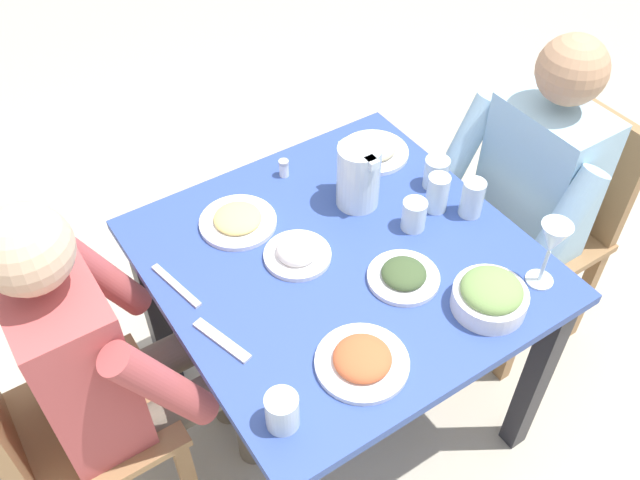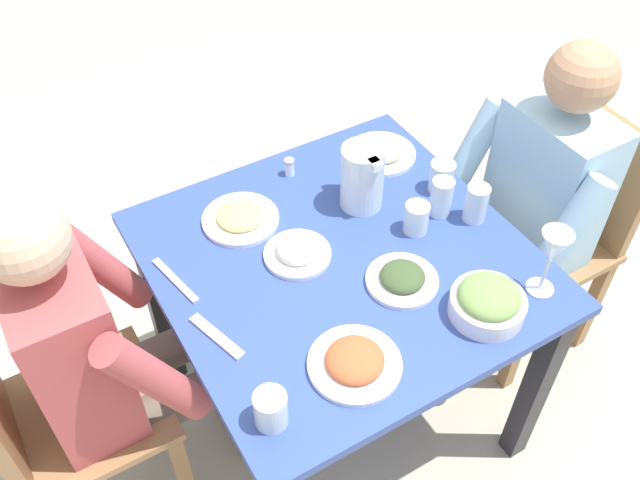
# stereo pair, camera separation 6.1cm
# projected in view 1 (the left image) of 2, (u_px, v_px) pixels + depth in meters

# --- Properties ---
(ground_plane) EXTENTS (8.00, 8.00, 0.00)m
(ground_plane) POSITION_uv_depth(u_px,v_px,m) (337.00, 406.00, 2.33)
(ground_plane) COLOR #B7AD99
(dining_table) EXTENTS (0.93, 0.93, 0.74)m
(dining_table) POSITION_uv_depth(u_px,v_px,m) (340.00, 286.00, 1.88)
(dining_table) COLOR #334C99
(dining_table) RESTS_ON ground_plane
(chair_near) EXTENTS (0.40, 0.40, 0.88)m
(chair_near) POSITION_uv_depth(u_px,v_px,m) (549.00, 215.00, 2.25)
(chair_near) COLOR #997047
(chair_near) RESTS_ON ground_plane
(chair_far) EXTENTS (0.40, 0.40, 0.88)m
(chair_far) POSITION_uv_depth(u_px,v_px,m) (52.00, 429.00, 1.72)
(chair_far) COLOR #997047
(chair_far) RESTS_ON ground_plane
(diner_near) EXTENTS (0.48, 0.53, 1.18)m
(diner_near) POSITION_uv_depth(u_px,v_px,m) (513.00, 206.00, 2.07)
(diner_near) COLOR #9EC6E0
(diner_near) RESTS_ON ground_plane
(diner_far) EXTENTS (0.48, 0.53, 1.18)m
(diner_far) POSITION_uv_depth(u_px,v_px,m) (117.00, 357.00, 1.69)
(diner_far) COLOR #B24C4C
(diner_far) RESTS_ON ground_plane
(water_pitcher) EXTENTS (0.16, 0.12, 0.19)m
(water_pitcher) POSITION_uv_depth(u_px,v_px,m) (358.00, 176.00, 1.88)
(water_pitcher) COLOR silver
(water_pitcher) RESTS_ON dining_table
(salad_bowl) EXTENTS (0.18, 0.18, 0.09)m
(salad_bowl) POSITION_uv_depth(u_px,v_px,m) (490.00, 295.00, 1.65)
(salad_bowl) COLOR white
(salad_bowl) RESTS_ON dining_table
(plate_rice_curry) EXTENTS (0.22, 0.22, 0.05)m
(plate_rice_curry) POSITION_uv_depth(u_px,v_px,m) (362.00, 360.00, 1.55)
(plate_rice_curry) COLOR white
(plate_rice_curry) RESTS_ON dining_table
(plate_fries) EXTENTS (0.21, 0.21, 0.04)m
(plate_fries) POSITION_uv_depth(u_px,v_px,m) (238.00, 220.00, 1.87)
(plate_fries) COLOR white
(plate_fries) RESTS_ON dining_table
(plate_beans) EXTENTS (0.21, 0.21, 0.04)m
(plate_beans) POSITION_uv_depth(u_px,v_px,m) (374.00, 150.00, 2.08)
(plate_beans) COLOR white
(plate_beans) RESTS_ON dining_table
(plate_yoghurt) EXTENTS (0.18, 0.18, 0.06)m
(plate_yoghurt) POSITION_uv_depth(u_px,v_px,m) (297.00, 252.00, 1.78)
(plate_yoghurt) COLOR white
(plate_yoghurt) RESTS_ON dining_table
(plate_dolmas) EXTENTS (0.18, 0.18, 0.04)m
(plate_dolmas) POSITION_uv_depth(u_px,v_px,m) (404.00, 275.00, 1.73)
(plate_dolmas) COLOR white
(plate_dolmas) RESTS_ON dining_table
(water_glass_by_pitcher) EXTENTS (0.07, 0.07, 0.09)m
(water_glass_by_pitcher) POSITION_uv_depth(u_px,v_px,m) (282.00, 411.00, 1.43)
(water_glass_by_pitcher) COLOR silver
(water_glass_by_pitcher) RESTS_ON dining_table
(water_glass_far_right) EXTENTS (0.06, 0.06, 0.11)m
(water_glass_far_right) POSITION_uv_depth(u_px,v_px,m) (472.00, 198.00, 1.87)
(water_glass_far_right) COLOR silver
(water_glass_far_right) RESTS_ON dining_table
(water_glass_far_left) EXTENTS (0.07, 0.07, 0.09)m
(water_glass_far_left) POSITION_uv_depth(u_px,v_px,m) (414.00, 215.00, 1.84)
(water_glass_far_left) COLOR silver
(water_glass_far_left) RESTS_ON dining_table
(water_glass_near_right) EXTENTS (0.07, 0.07, 0.09)m
(water_glass_near_right) POSITION_uv_depth(u_px,v_px,m) (436.00, 173.00, 1.96)
(water_glass_near_right) COLOR silver
(water_glass_near_right) RESTS_ON dining_table
(water_glass_near_left) EXTENTS (0.06, 0.06, 0.11)m
(water_glass_near_left) POSITION_uv_depth(u_px,v_px,m) (437.00, 193.00, 1.89)
(water_glass_near_left) COLOR silver
(water_glass_near_left) RESTS_ON dining_table
(wine_glass) EXTENTS (0.08, 0.08, 0.20)m
(wine_glass) POSITION_uv_depth(u_px,v_px,m) (552.00, 242.00, 1.64)
(wine_glass) COLOR silver
(wine_glass) RESTS_ON dining_table
(salt_shaker) EXTENTS (0.03, 0.03, 0.05)m
(salt_shaker) POSITION_uv_depth(u_px,v_px,m) (284.00, 168.00, 2.01)
(salt_shaker) COLOR white
(salt_shaker) RESTS_ON dining_table
(fork_near) EXTENTS (0.17, 0.07, 0.01)m
(fork_near) POSITION_uv_depth(u_px,v_px,m) (222.00, 340.00, 1.61)
(fork_near) COLOR silver
(fork_near) RESTS_ON dining_table
(knife_near) EXTENTS (0.18, 0.05, 0.01)m
(knife_near) POSITION_uv_depth(u_px,v_px,m) (176.00, 286.00, 1.72)
(knife_near) COLOR silver
(knife_near) RESTS_ON dining_table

